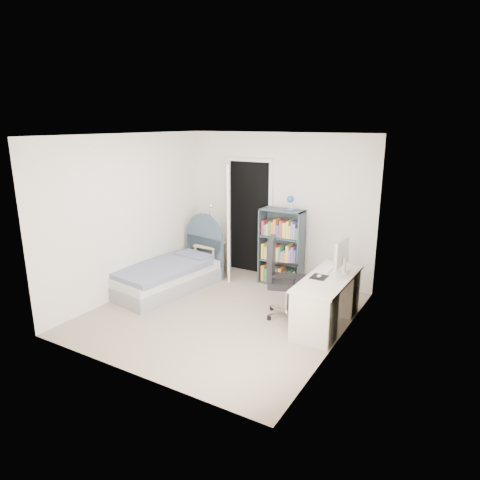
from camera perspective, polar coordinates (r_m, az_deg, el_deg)
The scene contains 8 objects.
room_shell at distance 5.85m, azimuth -2.54°, elevation 1.49°, with size 3.50×3.70×2.60m.
door at distance 7.53m, azimuth -0.50°, elevation 3.00°, with size 0.92×0.73×2.06m.
bed at distance 7.13m, azimuth -9.24°, elevation -4.47°, with size 1.09×1.93×1.13m.
nightstand at distance 7.71m, azimuth -4.04°, elevation -1.42°, with size 0.44×0.44×0.64m.
floor_lamp at distance 7.68m, azimuth -3.90°, elevation -0.71°, with size 0.18×0.18×1.29m.
bookcase at distance 7.15m, azimuth 5.53°, elevation -1.41°, with size 0.72×0.31×1.53m.
desk at distance 5.90m, azimuth 11.59°, elevation -7.69°, with size 0.56×1.40×1.15m.
office_chair at distance 5.97m, azimuth 5.45°, elevation -4.58°, with size 0.64×0.65×1.13m.
Camera 1 is at (3.09, -4.76, 2.67)m, focal length 32.00 mm.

